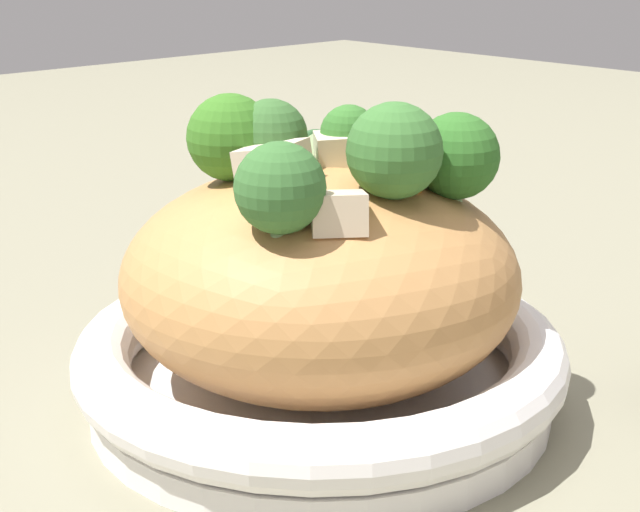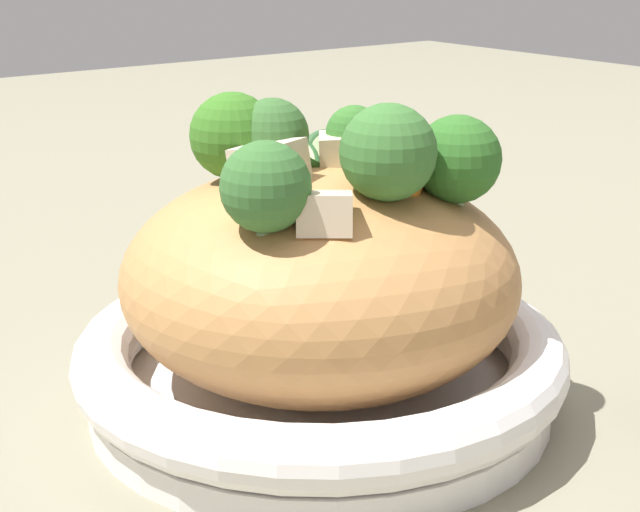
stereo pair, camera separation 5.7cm
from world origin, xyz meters
name	(u,v)px [view 2 (the right image)]	position (x,y,z in m)	size (l,w,h in m)	color
ground_plane	(320,403)	(0.00, 0.00, 0.00)	(3.00, 3.00, 0.00)	gray
serving_bowl	(320,363)	(0.00, 0.00, 0.03)	(0.29, 0.29, 0.05)	white
noodle_heap	(320,276)	(0.00, 0.00, 0.08)	(0.23, 0.23, 0.13)	#B88149
broccoli_florets	(321,152)	(-0.01, -0.01, 0.16)	(0.18, 0.16, 0.07)	#90B274
carrot_coins	(392,177)	(0.05, 0.00, 0.13)	(0.10, 0.14, 0.04)	orange
zucchini_slices	(307,159)	(0.02, 0.03, 0.14)	(0.08, 0.05, 0.04)	beige
chicken_chunks	(346,173)	(0.01, -0.01, 0.14)	(0.15, 0.10, 0.05)	beige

